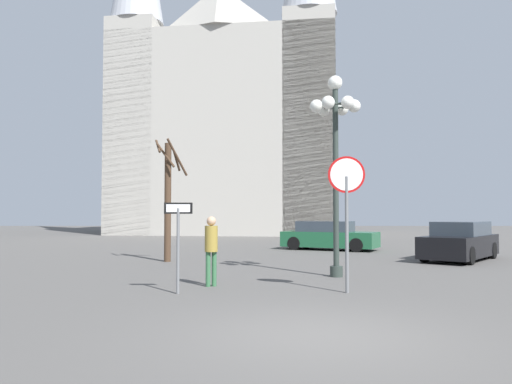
# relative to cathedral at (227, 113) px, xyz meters

# --- Properties ---
(ground_plane) EXTENTS (120.00, 120.00, 0.00)m
(ground_plane) POSITION_rel_cathedral_xyz_m (3.61, -35.51, -10.32)
(ground_plane) COLOR #514F4C
(cathedral) EXTENTS (19.52, 13.51, 32.37)m
(cathedral) POSITION_rel_cathedral_xyz_m (0.00, 0.00, 0.00)
(cathedral) COLOR #ADA89E
(cathedral) RESTS_ON ground
(stop_sign) EXTENTS (0.84, 0.10, 3.11)m
(stop_sign) POSITION_rel_cathedral_xyz_m (4.71, -31.54, -8.12)
(stop_sign) COLOR slate
(stop_sign) RESTS_ON ground
(one_way_arrow_sign) EXTENTS (0.64, 0.07, 2.04)m
(one_way_arrow_sign) POSITION_rel_cathedral_xyz_m (0.89, -31.69, -9.00)
(one_way_arrow_sign) COLOR slate
(one_way_arrow_sign) RESTS_ON ground
(street_lamp) EXTENTS (1.45, 1.30, 5.74)m
(street_lamp) POSITION_rel_cathedral_xyz_m (4.90, -28.68, -6.24)
(street_lamp) COLOR #2D3833
(street_lamp) RESTS_ON ground
(bare_tree) EXTENTS (1.27, 1.05, 4.56)m
(bare_tree) POSITION_rel_cathedral_xyz_m (-0.66, -24.35, -7.93)
(bare_tree) COLOR #473323
(bare_tree) RESTS_ON ground
(parked_car_near_green) EXTENTS (4.83, 3.58, 1.39)m
(parked_car_near_green) POSITION_rel_cathedral_xyz_m (6.10, -18.42, -9.66)
(parked_car_near_green) COLOR #1E5B38
(parked_car_near_green) RESTS_ON ground
(parked_car_far_black) EXTENTS (4.15, 4.62, 1.46)m
(parked_car_far_black) POSITION_rel_cathedral_xyz_m (10.37, -23.70, -9.62)
(parked_car_far_black) COLOR black
(parked_car_far_black) RESTS_ON ground
(pedestrian_walking) EXTENTS (0.32, 0.32, 1.72)m
(pedestrian_walking) POSITION_rel_cathedral_xyz_m (1.53, -30.56, -9.27)
(pedestrian_walking) COLOR #33663F
(pedestrian_walking) RESTS_ON ground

